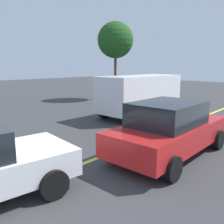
% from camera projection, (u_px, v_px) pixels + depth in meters
% --- Properties ---
extents(lane_marking_centre, '(28.00, 0.16, 0.01)m').
position_uv_depth(lane_marking_centre, '(98.00, 158.00, 7.29)').
color(lane_marking_centre, '#E0D14C').
extents(white_van, '(5.23, 2.32, 2.20)m').
position_uv_depth(white_van, '(141.00, 93.00, 13.21)').
color(white_van, white).
rests_on(white_van, ground_plane).
extents(car_red_approaching, '(4.57, 2.09, 1.69)m').
position_uv_depth(car_red_approaching, '(169.00, 129.00, 7.39)').
color(car_red_approaching, red).
rests_on(car_red_approaching, ground_plane).
extents(tree_left_verge, '(2.85, 2.85, 6.15)m').
position_uv_depth(tree_left_verge, '(115.00, 40.00, 19.22)').
color(tree_left_verge, '#513823').
rests_on(tree_left_verge, ground_plane).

